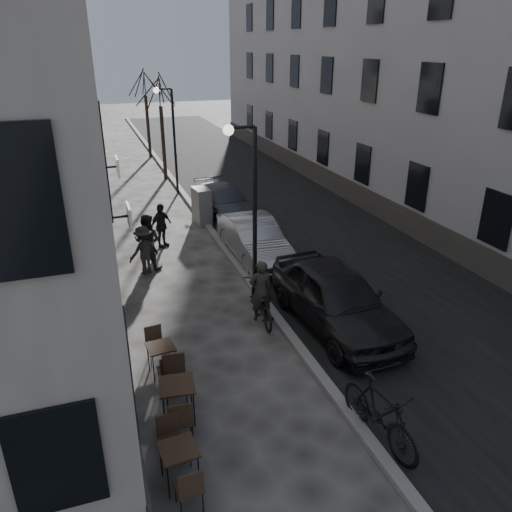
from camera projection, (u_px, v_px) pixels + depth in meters
ground at (357, 442)px, 9.44m from camera, size 120.00×120.00×0.00m
road at (263, 197)px, 24.50m from camera, size 7.30×60.00×0.00m
kerb at (190, 203)px, 23.38m from camera, size 0.25×60.00×0.12m
building_left at (15, 13)px, 18.84m from camera, size 4.00×35.00×16.00m
building_right at (373, 19)px, 23.47m from camera, size 4.00×35.00×16.00m
streetlamp_near at (249, 197)px, 13.36m from camera, size 0.90×0.28×5.09m
streetlamp_far at (170, 129)px, 23.79m from camera, size 0.90×0.28×5.09m
tree_near at (160, 91)px, 25.83m from camera, size 2.40×2.40×5.70m
tree_far at (144, 83)px, 31.04m from camera, size 2.40×2.40×5.70m
bistro_set_a at (179, 462)px, 8.41m from camera, size 0.66×1.53×0.89m
bistro_set_b at (178, 398)px, 9.84m from camera, size 0.75×1.72×0.99m
bistro_set_c at (161, 357)px, 11.25m from camera, size 0.65×1.49×0.86m
utility_cabinet at (202, 206)px, 20.54m from camera, size 0.67×1.07×1.52m
bicycle at (261, 302)px, 13.45m from camera, size 0.86×2.07×1.06m
cyclist_rider at (261, 291)px, 13.32m from camera, size 0.66×0.46×1.73m
pedestrian_near at (147, 242)px, 16.38m from camera, size 1.16×1.11×1.90m
pedestrian_mid at (144, 250)px, 16.06m from camera, size 1.21×1.00×1.63m
pedestrian_far at (161, 226)px, 18.20m from camera, size 1.02×0.88×1.64m
car_near at (336, 298)px, 13.01m from camera, size 2.21×4.98×1.66m
car_mid at (254, 238)px, 17.32m from camera, size 1.59×4.33×1.42m
car_far at (225, 201)px, 21.64m from camera, size 2.12×4.47×1.26m
moped at (380, 413)px, 9.25m from camera, size 0.89×2.20×1.29m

